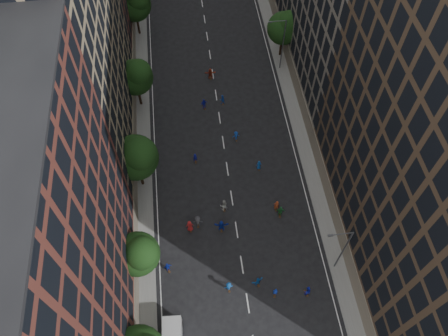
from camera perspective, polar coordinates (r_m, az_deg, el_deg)
The scene contains 29 objects.
ground at distance 66.21m, azimuth -0.99°, elevation 9.20°, with size 240.00×240.00×0.00m, color black.
sidewalk_left at distance 71.75m, azimuth -11.49°, elevation 12.55°, with size 4.00×105.00×0.15m, color slate.
sidewalk_right at distance 73.20m, azimuth 8.00°, elevation 14.24°, with size 4.00×105.00×0.15m, color slate.
bldg_left_a at distance 39.78m, azimuth -24.86°, elevation -9.91°, with size 14.00×22.00×30.00m, color #5D2B23.
bldg_left_b at distance 52.91m, azimuth -22.33°, elevation 15.38°, with size 14.00×26.00×34.00m, color #907D5E.
tree_left_1 at distance 47.24m, azimuth -11.07°, elevation -10.94°, with size 4.80×4.80×8.21m.
tree_left_2 at distance 52.53m, azimuth -11.34°, elevation 1.48°, with size 5.60×5.60×9.45m.
tree_left_3 at distance 62.19m, azimuth -11.41°, elevation 11.69°, with size 5.00×5.00×8.58m.
tree_left_4 at distance 74.40m, azimuth -11.56°, elevation 20.39°, with size 5.40×5.40×9.08m.
tree_right_a at distance 69.79m, azimuth 7.97°, elevation 17.80°, with size 5.00×5.00×8.39m.
streetlamp_near at distance 48.69m, azimuth 15.18°, elevation -10.12°, with size 2.64×0.22×9.06m.
streetlamp_far at distance 67.71m, azimuth 7.55°, elevation 15.97°, with size 2.64×0.22×9.06m.
skater_1 at distance 50.34m, azimuth 6.71°, elevation -15.78°, with size 0.56×0.37×1.53m, color #1632B3.
skater_2 at distance 50.80m, azimuth 10.81°, elevation -15.48°, with size 0.84×0.65×1.72m, color #151EB2.
skater_3 at distance 50.19m, azimuth 0.62°, elevation -15.24°, with size 1.01×0.58×1.56m, color #134CA1.
skater_4 at distance 51.31m, azimuth -7.35°, elevation -12.72°, with size 0.97×0.40×1.66m, color #1429A6.
skater_5 at distance 50.53m, azimuth 4.43°, elevation -14.57°, with size 1.44×0.46×1.55m, color #134B9C.
skater_6 at distance 53.03m, azimuth -4.48°, elevation -7.56°, with size 0.93×0.60×1.90m, color #A71B1C.
skater_7 at distance 54.63m, azimuth 6.86°, elevation -4.87°, with size 0.65×0.43×1.79m, color #9C391A.
skater_8 at distance 54.16m, azimuth -0.04°, elevation -4.89°, with size 0.95×0.74×1.95m, color #B8B9B4.
skater_9 at distance 53.23m, azimuth -3.43°, elevation -6.99°, with size 1.22×0.70×1.89m, color #3A3A3F.
skater_10 at distance 54.21m, azimuth 7.38°, elevation -5.64°, with size 1.13×0.47×1.92m, color #1F672E.
skater_11 at distance 52.87m, azimuth -0.34°, elevation -7.56°, with size 1.77×0.56×1.91m, color #132A9B.
skater_12 at distance 57.77m, azimuth 4.57°, elevation 0.37°, with size 0.73×0.48×1.50m, color #124596.
skater_13 at distance 58.37m, azimuth -3.81°, elevation 1.35°, with size 0.57×0.37×1.55m, color #111790.
skater_14 at distance 64.85m, azimuth -0.24°, elevation 8.92°, with size 0.75×0.59×1.55m, color #1644BA.
skater_15 at distance 60.46m, azimuth 1.56°, elevation 4.21°, with size 1.01×0.58×1.57m, color #143EA6.
skater_16 at distance 64.22m, azimuth -2.61°, elevation 8.36°, with size 1.01×0.42×1.73m, color #141CA7.
skater_17 at distance 68.40m, azimuth -1.78°, elevation 12.19°, with size 1.73×0.55×1.87m, color #A3311B.
Camera 1 is at (-4.36, -5.05, 48.33)m, focal length 35.00 mm.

